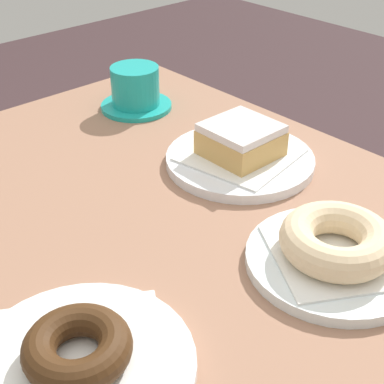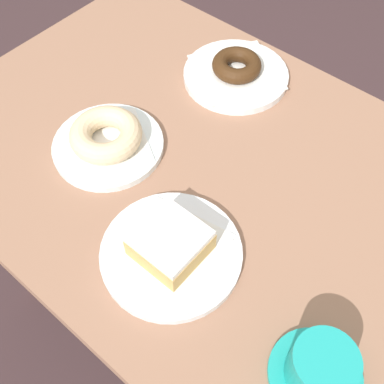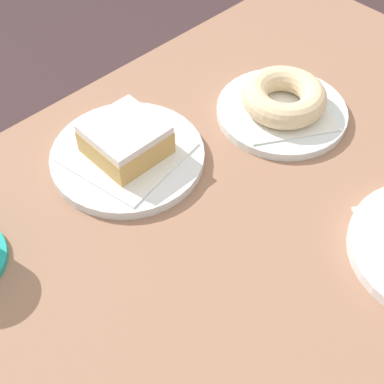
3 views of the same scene
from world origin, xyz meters
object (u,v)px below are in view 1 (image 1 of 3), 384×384
object	(u,v)px
donut_chocolate_ring	(77,347)
donut_sugar_ring	(337,240)
plate_sugar_ring	(333,260)
plate_chocolate_ring	(80,368)
coffee_cup	(135,89)
plate_glazed_square	(240,160)
donut_glazed_square	(241,139)

from	to	relation	value
donut_chocolate_ring	donut_sugar_ring	bearing A→B (deg)	78.10
plate_sugar_ring	plate_chocolate_ring	bearing A→B (deg)	-101.90
donut_chocolate_ring	coffee_cup	world-z (taller)	coffee_cup
plate_glazed_square	donut_glazed_square	xyz separation A→B (m)	(0.00, -0.00, 0.03)
plate_glazed_square	coffee_cup	world-z (taller)	coffee_cup
plate_chocolate_ring	donut_sugar_ring	xyz separation A→B (m)	(0.06, 0.30, 0.03)
donut_glazed_square	coffee_cup	xyz separation A→B (m)	(-0.26, 0.01, -0.01)
donut_chocolate_ring	plate_glazed_square	distance (m)	0.43
coffee_cup	donut_sugar_ring	bearing A→B (deg)	-11.41
plate_glazed_square	plate_chocolate_ring	bearing A→B (deg)	-66.37
donut_glazed_square	coffee_cup	bearing A→B (deg)	177.75
plate_glazed_square	donut_glazed_square	world-z (taller)	donut_glazed_square
donut_sugar_ring	coffee_cup	size ratio (longest dim) A/B	1.02
plate_glazed_square	coffee_cup	distance (m)	0.27
plate_chocolate_ring	donut_sugar_ring	distance (m)	0.31
plate_glazed_square	plate_sugar_ring	world-z (taller)	plate_glazed_square
plate_chocolate_ring	donut_sugar_ring	bearing A→B (deg)	78.10
plate_glazed_square	coffee_cup	bearing A→B (deg)	177.75
plate_sugar_ring	coffee_cup	bearing A→B (deg)	168.59
donut_glazed_square	donut_sugar_ring	xyz separation A→B (m)	(0.23, -0.09, -0.01)
donut_sugar_ring	coffee_cup	world-z (taller)	coffee_cup
donut_chocolate_ring	donut_glazed_square	bearing A→B (deg)	113.63
donut_glazed_square	donut_sugar_ring	distance (m)	0.25
plate_chocolate_ring	plate_glazed_square	bearing A→B (deg)	113.63
donut_chocolate_ring	coffee_cup	bearing A→B (deg)	137.43
plate_glazed_square	coffee_cup	size ratio (longest dim) A/B	1.75
plate_chocolate_ring	donut_glazed_square	distance (m)	0.43
plate_chocolate_ring	plate_glazed_square	xyz separation A→B (m)	(-0.17, 0.39, -0.00)
donut_glazed_square	donut_chocolate_ring	bearing A→B (deg)	-66.37
donut_glazed_square	donut_sugar_ring	world-z (taller)	donut_glazed_square
plate_glazed_square	donut_glazed_square	distance (m)	0.03
plate_chocolate_ring	donut_chocolate_ring	bearing A→B (deg)	0.00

